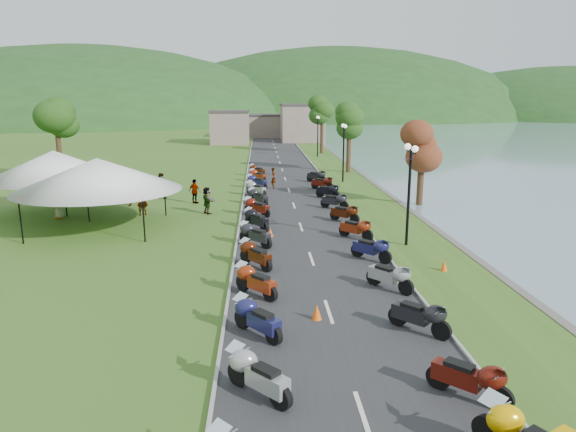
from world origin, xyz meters
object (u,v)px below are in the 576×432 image
object	(u,v)px
pedestrian_c	(130,206)
pedestrian_b	(162,198)
vendor_tent_main	(100,194)
pedestrian_a	(143,215)

from	to	relation	value
pedestrian_c	pedestrian_b	bearing A→B (deg)	138.32
pedestrian_c	vendor_tent_main	bearing A→B (deg)	-7.69
vendor_tent_main	pedestrian_b	bearing A→B (deg)	78.79
pedestrian_a	pedestrian_b	xyz separation A→B (m)	(0.14, 5.58, 0.00)
pedestrian_b	pedestrian_c	distance (m)	3.08
pedestrian_b	vendor_tent_main	bearing A→B (deg)	98.77
pedestrian_a	pedestrian_c	xyz separation A→B (m)	(-1.59, 3.03, 0.00)
vendor_tent_main	pedestrian_a	world-z (taller)	vendor_tent_main
vendor_tent_main	pedestrian_c	distance (m)	6.58
vendor_tent_main	pedestrian_a	bearing A→B (deg)	63.56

